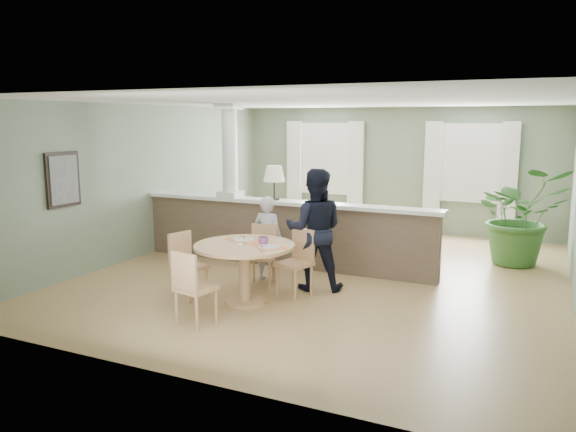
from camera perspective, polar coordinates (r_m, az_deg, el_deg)
The scene contains 12 objects.
ground at distance 9.01m, azimuth 4.07°, elevation -5.92°, with size 8.00×8.00×0.00m, color tan.
room_shell at distance 9.30m, azimuth 5.44°, elevation 5.89°, with size 7.02×8.02×2.71m.
pony_wall at distance 9.42m, azimuth -1.04°, elevation -0.80°, with size 5.32×0.38×2.70m.
sofa at distance 10.52m, azimuth 2.57°, elevation -1.33°, with size 2.81×1.10×0.82m, color brown.
houseplant at distance 10.23m, azimuth 22.50°, elevation 0.02°, with size 1.50×1.30×1.67m, color #326528.
dining_table at distance 7.47m, azimuth -4.36°, elevation -4.12°, with size 1.34×1.34×0.91m.
chair_far_boy at distance 8.36m, azimuth -2.60°, elevation -3.66°, with size 0.49×0.49×0.89m.
chair_far_man at distance 7.88m, azimuth 1.00°, elevation -4.36°, with size 0.53×0.53×0.92m.
chair_near at distance 6.79m, azimuth -9.78°, elevation -6.90°, with size 0.48×0.48×0.91m.
chair_side at distance 7.87m, azimuth -10.36°, elevation -4.63°, with size 0.50×0.50×0.90m.
child_person at distance 8.50m, azimuth -2.05°, elevation -2.32°, with size 0.48×0.31×1.31m, color #A7A7AD.
man_person at distance 8.05m, azimuth 2.73°, elevation -1.39°, with size 0.85×0.66×1.75m, color black.
Camera 1 is at (3.09, -8.11, 2.43)m, focal length 35.00 mm.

